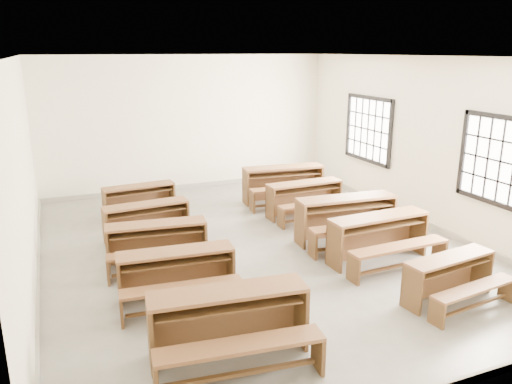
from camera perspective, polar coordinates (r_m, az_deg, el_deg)
name	(u,v)px	position (r m, az deg, el deg)	size (l,w,h in m)	color
room	(261,124)	(8.17, 0.59, 7.80)	(8.50, 8.50, 3.20)	slate
desk_set_0	(230,320)	(5.64, -3.04, -14.36)	(1.84, 1.10, 0.79)	brown
desk_set_1	(177,272)	(6.90, -9.03, -9.02)	(1.63, 0.95, 0.70)	brown
desk_set_2	(157,241)	(8.01, -11.21, -5.57)	(1.64, 0.99, 0.70)	brown
desk_set_3	(147,219)	(9.11, -12.32, -3.06)	(1.55, 0.89, 0.67)	brown
desk_set_4	(140,198)	(10.46, -13.14, -0.72)	(1.50, 0.86, 0.65)	brown
desk_set_5	(451,276)	(7.32, 21.40, -8.88)	(1.47, 0.88, 0.63)	brown
desk_set_6	(380,235)	(8.24, 14.01, -4.82)	(1.73, 0.94, 0.76)	brown
desk_set_7	(347,216)	(8.97, 10.40, -2.71)	(1.87, 1.09, 0.81)	brown
desk_set_8	(305,197)	(10.22, 5.66, -0.54)	(1.59, 0.85, 0.71)	brown
desk_set_9	(284,182)	(11.14, 3.21, 1.19)	(1.88, 1.12, 0.80)	brown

